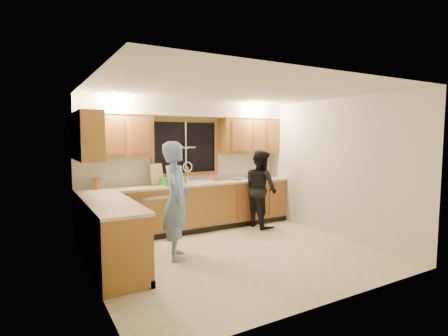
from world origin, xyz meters
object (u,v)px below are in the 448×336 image
object	(u,v)px
sink	(192,186)
stove	(121,247)
dish_crate	(170,181)
dishwasher	(150,214)
woman	(261,189)
bowl	(238,179)
knife_block	(97,184)
soap_bottle	(211,177)
man	(176,200)

from	to	relation	value
sink	stove	distance (m)	2.60
dish_crate	stove	bearing A→B (deg)	-127.03
sink	dishwasher	world-z (taller)	sink
dishwasher	woman	world-z (taller)	woman
stove	bowl	xyz separation A→B (m)	(2.84, 1.82, 0.50)
bowl	knife_block	bearing A→B (deg)	178.35
stove	dish_crate	xyz separation A→B (m)	(1.33, 1.77, 0.54)
sink	soap_bottle	bearing A→B (deg)	8.36
bowl	man	bearing A→B (deg)	-145.35
stove	knife_block	size ratio (longest dim) A/B	4.53
man	bowl	xyz separation A→B (m)	(1.90, 1.32, 0.07)
dishwasher	bowl	distance (m)	1.97
man	bowl	bearing A→B (deg)	-38.86
dish_crate	soap_bottle	xyz separation A→B (m)	(0.92, 0.12, 0.02)
sink	man	size ratio (longest dim) A/B	0.49
stove	soap_bottle	distance (m)	3.00
knife_block	dish_crate	size ratio (longest dim) A/B	0.67
sink	knife_block	xyz separation A→B (m)	(-1.74, 0.08, 0.15)
man	soap_bottle	world-z (taller)	man
dishwasher	man	bearing A→B (deg)	-90.38
stove	bowl	bearing A→B (deg)	32.62
sink	dishwasher	bearing A→B (deg)	-179.01
stove	woman	size ratio (longest dim) A/B	0.58
man	bowl	distance (m)	2.31
stove	soap_bottle	xyz separation A→B (m)	(2.26, 1.89, 0.56)
dish_crate	sink	bearing A→B (deg)	6.81
man	knife_block	bearing A→B (deg)	48.85
woman	knife_block	bearing A→B (deg)	81.01
knife_block	dishwasher	bearing A→B (deg)	-48.94
dish_crate	bowl	world-z (taller)	dish_crate
knife_block	bowl	bearing A→B (deg)	-44.77
woman	dish_crate	xyz separation A→B (m)	(-1.77, 0.41, 0.21)
sink	bowl	xyz separation A→B (m)	(1.04, -0.00, 0.08)
woman	man	bearing A→B (deg)	112.66
man	dish_crate	xyz separation A→B (m)	(0.39, 1.26, 0.12)
soap_bottle	bowl	bearing A→B (deg)	-6.88
dish_crate	bowl	bearing A→B (deg)	1.96
stove	woman	distance (m)	3.40
dishwasher	soap_bottle	xyz separation A→B (m)	(1.31, 0.08, 0.60)
dishwasher	woman	distance (m)	2.23
stove	knife_block	bearing A→B (deg)	88.29
soap_bottle	bowl	distance (m)	0.60
knife_block	soap_bottle	bearing A→B (deg)	-43.36
dishwasher	sink	bearing A→B (deg)	0.99
stove	woman	xyz separation A→B (m)	(3.10, 1.36, 0.33)
bowl	dish_crate	bearing A→B (deg)	-178.04
woman	knife_block	distance (m)	3.10
sink	bowl	bearing A→B (deg)	-0.22
soap_bottle	sink	bearing A→B (deg)	-171.64
woman	stove	bearing A→B (deg)	114.77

